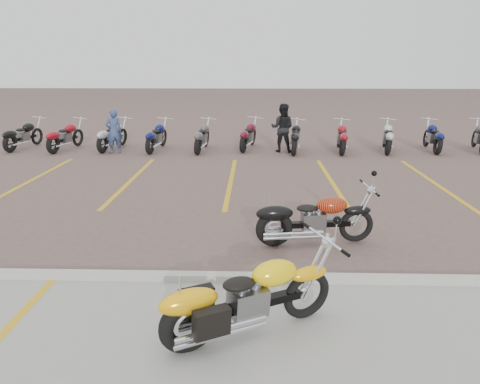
# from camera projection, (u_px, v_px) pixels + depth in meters

# --- Properties ---
(ground) EXTENTS (100.00, 100.00, 0.00)m
(ground) POSITION_uv_depth(u_px,v_px,m) (220.00, 233.00, 8.75)
(ground) COLOR brown
(ground) RESTS_ON ground
(curb) EXTENTS (60.00, 0.18, 0.12)m
(curb) POSITION_uv_depth(u_px,v_px,m) (210.00, 277.00, 6.81)
(curb) COLOR #ADAAA3
(curb) RESTS_ON ground
(parking_stripes) EXTENTS (38.00, 5.50, 0.01)m
(parking_stripes) POSITION_uv_depth(u_px,v_px,m) (231.00, 181.00, 12.60)
(parking_stripes) COLOR gold
(parking_stripes) RESTS_ON ground
(yellow_cruiser) EXTENTS (2.00, 1.16, 0.90)m
(yellow_cruiser) POSITION_uv_depth(u_px,v_px,m) (245.00, 300.00, 5.36)
(yellow_cruiser) COLOR black
(yellow_cruiser) RESTS_ON ground
(flame_cruiser) EXTENTS (2.08, 0.45, 0.86)m
(flame_cruiser) POSITION_uv_depth(u_px,v_px,m) (312.00, 221.00, 8.09)
(flame_cruiser) COLOR black
(flame_cruiser) RESTS_ON ground
(person_a) EXTENTS (0.66, 0.57, 1.53)m
(person_a) POSITION_uv_depth(u_px,v_px,m) (114.00, 132.00, 16.20)
(person_a) COLOR navy
(person_a) RESTS_ON ground
(person_b) EXTENTS (0.95, 0.81, 1.70)m
(person_b) POSITION_uv_depth(u_px,v_px,m) (282.00, 128.00, 16.46)
(person_b) COLOR black
(person_b) RESTS_ON ground
(bg_bike_row) EXTENTS (20.79, 2.08, 1.10)m
(bg_bike_row) POSITION_uv_depth(u_px,v_px,m) (294.00, 135.00, 16.77)
(bg_bike_row) COLOR black
(bg_bike_row) RESTS_ON ground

